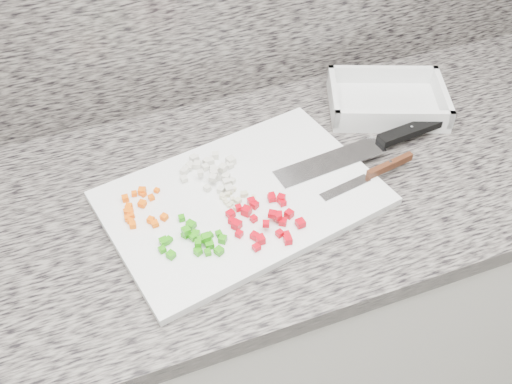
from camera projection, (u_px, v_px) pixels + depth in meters
cabinet at (244, 318)px, 1.44m from camera, size 3.92×0.62×0.86m
countertop at (241, 194)px, 1.13m from camera, size 3.96×0.64×0.04m
cutting_board at (242, 198)px, 1.08m from camera, size 0.56×0.42×0.02m
carrot_pile at (139, 208)px, 1.04m from camera, size 0.08×0.10×0.01m
onion_pile at (212, 171)px, 1.11m from camera, size 0.12×0.12×0.02m
green_pepper_pile at (195, 239)px, 0.98m from camera, size 0.12×0.11×0.02m
red_pepper_pile at (264, 218)px, 1.02m from camera, size 0.13×0.12×0.02m
garlic_pile at (236, 199)px, 1.06m from camera, size 0.07×0.06×0.01m
chef_knife at (384, 141)px, 1.17m from camera, size 0.40×0.09×0.02m
paring_knife at (379, 171)px, 1.11m from camera, size 0.22×0.06×0.02m
tray at (387, 101)px, 1.28m from camera, size 0.30×0.26×0.05m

